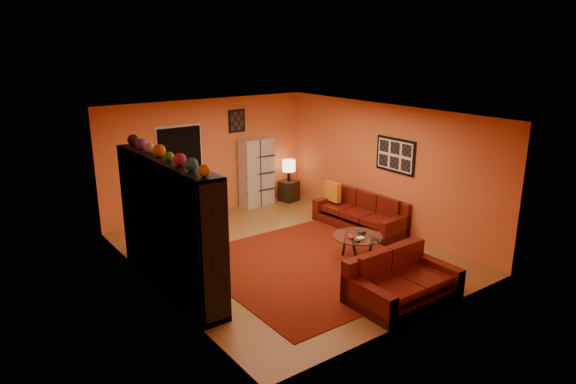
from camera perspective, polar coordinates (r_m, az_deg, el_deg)
floor at (r=9.64m, az=-0.13°, el=-6.81°), size 6.00×6.00×0.00m
ceiling at (r=8.94m, az=-0.14°, el=8.70°), size 6.00×6.00×0.00m
wall_back at (r=11.69m, az=-8.83°, el=3.87°), size 6.00×0.00×6.00m
wall_front at (r=7.12m, az=14.25°, el=-4.67°), size 6.00×0.00×6.00m
wall_left at (r=8.06m, az=-14.68°, el=-2.21°), size 0.00×6.00×6.00m
wall_right at (r=10.82m, az=10.66°, el=2.76°), size 0.00×6.00×6.00m
rug at (r=9.18m, az=2.98°, el=-8.01°), size 3.60×3.60×0.01m
doorway at (r=11.43m, az=-11.78°, el=1.98°), size 0.95×0.10×2.04m
wall_art_right at (r=10.54m, az=11.85°, el=4.01°), size 0.03×1.00×0.70m
wall_art_back at (r=11.90m, az=-5.71°, el=7.87°), size 0.42×0.03×0.52m
entertainment_unit at (r=8.22m, az=-13.10°, el=-3.59°), size 0.45×3.00×2.10m
tv at (r=8.24m, az=-12.75°, el=-3.77°), size 1.02×0.13×0.59m
sofa at (r=10.98m, az=8.30°, el=-2.43°), size 0.98×2.11×0.85m
loveseat at (r=8.13m, az=12.23°, el=-9.64°), size 1.66×1.00×0.85m
throw_pillow at (r=11.29m, az=4.99°, el=0.04°), size 0.12×0.42×0.42m
coffee_table at (r=9.31m, az=7.70°, el=-5.11°), size 0.90×0.90×0.45m
storage_cabinet at (r=12.19m, az=-3.51°, el=2.18°), size 0.84×0.44×1.62m
bowl_chair at (r=11.34m, az=-9.26°, el=-1.69°), size 0.74×0.74×0.60m
side_table at (r=12.66m, az=0.10°, el=0.13°), size 0.47×0.47×0.50m
table_lamp at (r=12.50m, az=0.10°, el=2.89°), size 0.32×0.32×0.53m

